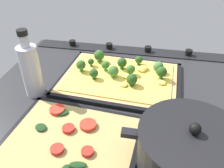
{
  "coord_description": "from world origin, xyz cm",
  "views": [
    {
      "loc": [
        -9.57,
        54.6,
        44.19
      ],
      "look_at": [
        1.32,
        -2.99,
        3.2
      ],
      "focal_mm": 36.74,
      "sensor_mm": 36.0,
      "label": 1
    }
  ],
  "objects_px": {
    "baking_tray_front": "(120,80)",
    "broccoli_pizza": "(121,75)",
    "cooking_pot": "(189,150)",
    "veggie_pizza_back": "(70,141)",
    "baking_tray_back": "(71,144)",
    "oil_bottle": "(31,69)"
  },
  "relations": [
    {
      "from": "baking_tray_front",
      "to": "oil_bottle",
      "type": "relative_size",
      "value": 1.98
    },
    {
      "from": "baking_tray_front",
      "to": "cooking_pot",
      "type": "distance_m",
      "value": 0.37
    },
    {
      "from": "veggie_pizza_back",
      "to": "oil_bottle",
      "type": "distance_m",
      "value": 0.26
    },
    {
      "from": "veggie_pizza_back",
      "to": "cooking_pot",
      "type": "bearing_deg",
      "value": 177.3
    },
    {
      "from": "broccoli_pizza",
      "to": "oil_bottle",
      "type": "bearing_deg",
      "value": 26.32
    },
    {
      "from": "veggie_pizza_back",
      "to": "oil_bottle",
      "type": "xyz_separation_m",
      "value": [
        0.18,
        -0.18,
        0.08
      ]
    },
    {
      "from": "veggie_pizza_back",
      "to": "cooking_pot",
      "type": "xyz_separation_m",
      "value": [
        -0.27,
        0.01,
        0.04
      ]
    },
    {
      "from": "baking_tray_front",
      "to": "broccoli_pizza",
      "type": "distance_m",
      "value": 0.02
    },
    {
      "from": "veggie_pizza_back",
      "to": "cooking_pot",
      "type": "height_order",
      "value": "cooking_pot"
    },
    {
      "from": "cooking_pot",
      "to": "baking_tray_back",
      "type": "bearing_deg",
      "value": -1.99
    },
    {
      "from": "broccoli_pizza",
      "to": "baking_tray_back",
      "type": "xyz_separation_m",
      "value": [
        0.08,
        0.31,
        -0.02
      ]
    },
    {
      "from": "baking_tray_front",
      "to": "broccoli_pizza",
      "type": "relative_size",
      "value": 1.06
    },
    {
      "from": "baking_tray_front",
      "to": "veggie_pizza_back",
      "type": "height_order",
      "value": "veggie_pizza_back"
    },
    {
      "from": "broccoli_pizza",
      "to": "oil_bottle",
      "type": "distance_m",
      "value": 0.29
    },
    {
      "from": "broccoli_pizza",
      "to": "cooking_pot",
      "type": "distance_m",
      "value": 0.37
    },
    {
      "from": "broccoli_pizza",
      "to": "veggie_pizza_back",
      "type": "bearing_deg",
      "value": 75.66
    },
    {
      "from": "baking_tray_back",
      "to": "veggie_pizza_back",
      "type": "relative_size",
      "value": 1.08
    },
    {
      "from": "baking_tray_back",
      "to": "broccoli_pizza",
      "type": "bearing_deg",
      "value": -103.91
    },
    {
      "from": "cooking_pot",
      "to": "baking_tray_front",
      "type": "bearing_deg",
      "value": -57.81
    },
    {
      "from": "broccoli_pizza",
      "to": "veggie_pizza_back",
      "type": "height_order",
      "value": "broccoli_pizza"
    },
    {
      "from": "veggie_pizza_back",
      "to": "cooking_pot",
      "type": "relative_size",
      "value": 1.12
    },
    {
      "from": "broccoli_pizza",
      "to": "baking_tray_back",
      "type": "height_order",
      "value": "broccoli_pizza"
    }
  ]
}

